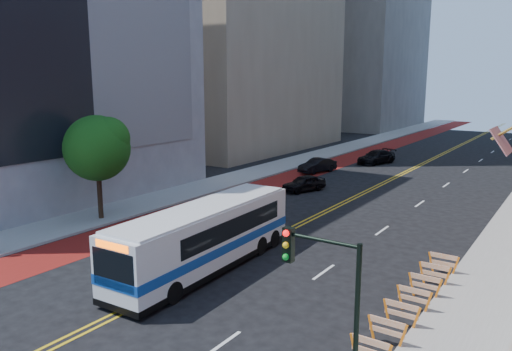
{
  "coord_description": "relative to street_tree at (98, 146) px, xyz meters",
  "views": [
    {
      "loc": [
        14.64,
        -14.52,
        9.09
      ],
      "look_at": [
        -0.44,
        8.0,
        3.82
      ],
      "focal_mm": 35.0,
      "sensor_mm": 36.0,
      "label": 1
    }
  ],
  "objects": [
    {
      "name": "transit_bus",
      "position": [
        11.14,
        -2.8,
        -3.26
      ],
      "size": [
        2.94,
        11.61,
        3.17
      ],
      "rotation": [
        0.0,
        0.0,
        0.04
      ],
      "color": "silver",
      "rests_on": "ground"
    },
    {
      "name": "street_tree",
      "position": [
        0.0,
        0.0,
        0.0
      ],
      "size": [
        4.2,
        4.2,
        6.7
      ],
      "color": "black",
      "rests_on": "sidewalk_left"
    },
    {
      "name": "ground",
      "position": [
        11.24,
        -6.04,
        -4.91
      ],
      "size": [
        160.0,
        160.0,
        0.0
      ],
      "primitive_type": "plane",
      "color": "black",
      "rests_on": "ground"
    },
    {
      "name": "construction_barriers",
      "position": [
        20.84,
        -2.62,
        -4.24
      ],
      "size": [
        1.42,
        10.91,
        1.0
      ],
      "color": "orange",
      "rests_on": "ground"
    },
    {
      "name": "car_a",
      "position": [
        6.88,
        14.89,
        -4.25
      ],
      "size": [
        2.81,
        4.19,
        1.32
      ],
      "primitive_type": "imported",
      "rotation": [
        0.0,
        0.0,
        -0.35
      ],
      "color": "black",
      "rests_on": "ground"
    },
    {
      "name": "sidewalk_left",
      "position": [
        -0.76,
        23.96,
        -4.84
      ],
      "size": [
        4.0,
        140.0,
        0.15
      ],
      "primitive_type": "cube",
      "color": "gray",
      "rests_on": "ground"
    },
    {
      "name": "car_c",
      "position": [
        6.96,
        31.25,
        -4.18
      ],
      "size": [
        3.38,
        5.38,
        1.45
      ],
      "primitive_type": "imported",
      "rotation": [
        0.0,
        0.0,
        -0.29
      ],
      "color": "black",
      "rests_on": "ground"
    },
    {
      "name": "lane_dashes",
      "position": [
        16.04,
        31.96,
        -4.9
      ],
      "size": [
        0.14,
        98.2,
        0.01
      ],
      "color": "silver",
      "rests_on": "ground"
    },
    {
      "name": "traffic_signal",
      "position": [
        20.66,
        -9.55,
        -1.19
      ],
      "size": [
        2.21,
        0.34,
        5.07
      ],
      "color": "black",
      "rests_on": "sidewalk_right"
    },
    {
      "name": "center_line_outer",
      "position": [
        11.42,
        23.96,
        -4.91
      ],
      "size": [
        0.14,
        140.0,
        0.01
      ],
      "primitive_type": "cube",
      "color": "gold",
      "rests_on": "ground"
    },
    {
      "name": "center_line_inner",
      "position": [
        11.06,
        23.96,
        -4.91
      ],
      "size": [
        0.14,
        140.0,
        0.01
      ],
      "primitive_type": "cube",
      "color": "gold",
      "rests_on": "ground"
    },
    {
      "name": "bus_lane_paint",
      "position": [
        3.14,
        23.96,
        -4.91
      ],
      "size": [
        3.6,
        140.0,
        0.01
      ],
      "primitive_type": "cube",
      "color": "maroon",
      "rests_on": "ground"
    },
    {
      "name": "car_b",
      "position": [
        4.0,
        23.01,
        -4.21
      ],
      "size": [
        2.52,
        4.47,
        1.39
      ],
      "primitive_type": "imported",
      "rotation": [
        0.0,
        0.0,
        -0.26
      ],
      "color": "black",
      "rests_on": "ground"
    }
  ]
}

